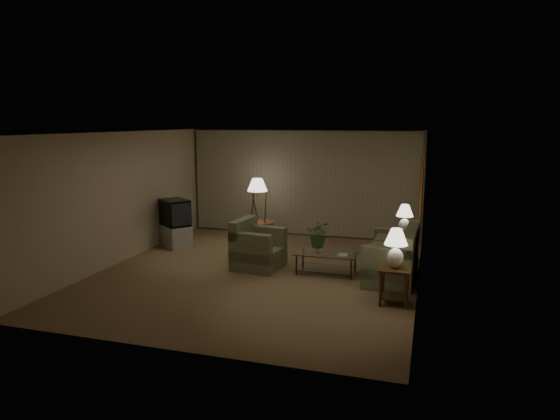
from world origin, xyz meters
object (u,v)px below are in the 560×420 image
at_px(side_table_near, 394,279).
at_px(side_table_far, 403,242).
at_px(vase, 319,249).
at_px(floor_lamp, 258,208).
at_px(ottoman, 261,230).
at_px(table_lamp_far, 405,216).
at_px(armchair, 259,249).
at_px(tv_cabinet, 176,236).
at_px(coffee_table, 326,260).
at_px(sofa, 391,258).
at_px(table_lamp_near, 396,245).
at_px(crt_tv, 175,212).

xyz_separation_m(side_table_near, side_table_far, (0.00, 2.60, 0.00)).
height_order(side_table_near, vase, side_table_near).
height_order(floor_lamp, ottoman, floor_lamp).
height_order(table_lamp_far, ottoman, table_lamp_far).
height_order(ottoman, vase, vase).
distance_m(armchair, table_lamp_far, 3.12).
relative_size(side_table_near, tv_cabinet, 0.62).
bearing_deg(coffee_table, armchair, -179.71).
height_order(table_lamp_far, floor_lamp, floor_lamp).
bearing_deg(sofa, coffee_table, -83.26).
bearing_deg(vase, ottoman, 130.06).
xyz_separation_m(armchair, vase, (1.23, 0.01, 0.10)).
bearing_deg(coffee_table, table_lamp_near, -42.34).
distance_m(tv_cabinet, ottoman, 2.11).
xyz_separation_m(side_table_far, crt_tv, (-5.20, -0.25, 0.40)).
relative_size(sofa, ottoman, 2.72).
relative_size(armchair, floor_lamp, 0.73).
relative_size(sofa, crt_tv, 2.04).
distance_m(armchair, floor_lamp, 2.47).
bearing_deg(vase, coffee_table, 0.00).
distance_m(crt_tv, ottoman, 2.19).
distance_m(table_lamp_near, crt_tv, 5.71).
xyz_separation_m(tv_cabinet, vase, (3.68, -1.10, 0.24)).
height_order(armchair, side_table_far, armchair).
bearing_deg(crt_tv, table_lamp_far, 41.09).
xyz_separation_m(side_table_near, ottoman, (-3.52, 3.62, -0.18)).
xyz_separation_m(sofa, floor_lamp, (-3.42, 2.19, 0.42)).
bearing_deg(table_lamp_far, floor_lamp, 165.30).
xyz_separation_m(floor_lamp, ottoman, (0.05, 0.09, -0.58)).
bearing_deg(armchair, side_table_far, -57.32).
bearing_deg(table_lamp_near, vase, 140.60).
height_order(side_table_near, ottoman, side_table_near).
height_order(sofa, crt_tv, crt_tv).
bearing_deg(coffee_table, sofa, 4.68).
bearing_deg(coffee_table, vase, -180.00).
relative_size(floor_lamp, ottoman, 2.32).
distance_m(table_lamp_near, table_lamp_far, 2.60).
relative_size(sofa, table_lamp_near, 2.80).
bearing_deg(side_table_far, coffee_table, -135.46).
bearing_deg(side_table_far, crt_tv, -177.26).
height_order(armchair, floor_lamp, floor_lamp).
xyz_separation_m(sofa, tv_cabinet, (-5.05, 1.00, -0.14)).
bearing_deg(side_table_near, tv_cabinet, 155.67).
bearing_deg(table_lamp_near, coffee_table, 137.66).
distance_m(crt_tv, vase, 3.85).
distance_m(armchair, table_lamp_near, 3.07).
bearing_deg(crt_tv, side_table_far, 41.09).
bearing_deg(armchair, tv_cabinet, 72.08).
height_order(armchair, side_table_near, armchair).
distance_m(coffee_table, crt_tv, 4.02).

